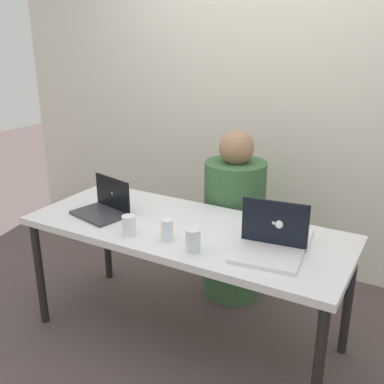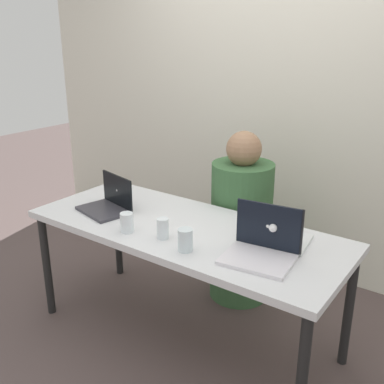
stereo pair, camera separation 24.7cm
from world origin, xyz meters
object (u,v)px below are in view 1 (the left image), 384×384
at_px(laptop_front_right, 269,244).
at_px(water_glass_center, 168,231).
at_px(laptop_back_right, 282,231).
at_px(water_glass_right, 193,241).
at_px(laptop_front_left, 104,207).
at_px(person_at_center, 234,224).
at_px(water_glass_left, 129,226).

distance_m(laptop_front_right, water_glass_center, 0.52).
height_order(laptop_back_right, water_glass_right, laptop_back_right).
bearing_deg(water_glass_right, laptop_front_left, 167.40).
xyz_separation_m(person_at_center, laptop_front_right, (0.48, -0.67, 0.26)).
xyz_separation_m(laptop_front_right, laptop_back_right, (0.01, 0.17, 0.00)).
bearing_deg(water_glass_left, laptop_back_right, 23.95).
distance_m(person_at_center, laptop_back_right, 0.75).
xyz_separation_m(laptop_back_right, water_glass_left, (-0.73, -0.32, -0.01)).
height_order(laptop_front_left, laptop_back_right, laptop_back_right).
height_order(person_at_center, laptop_back_right, person_at_center).
distance_m(person_at_center, laptop_front_left, 0.90).
xyz_separation_m(person_at_center, laptop_front_left, (-0.54, -0.67, 0.25)).
bearing_deg(laptop_front_right, water_glass_center, -175.53).
bearing_deg(person_at_center, water_glass_center, 82.63).
height_order(laptop_front_right, laptop_back_right, same).
bearing_deg(laptop_back_right, water_glass_center, 20.03).
distance_m(laptop_front_right, water_glass_right, 0.37).
bearing_deg(laptop_back_right, laptop_front_left, 1.20).
bearing_deg(person_at_center, water_glass_left, 68.55).
bearing_deg(laptop_front_left, person_at_center, 64.05).
xyz_separation_m(laptop_front_right, water_glass_center, (-0.51, -0.10, -0.01)).
bearing_deg(laptop_front_right, laptop_back_right, 80.72).
distance_m(water_glass_right, water_glass_center, 0.18).
distance_m(laptop_front_left, water_glass_left, 0.34).
xyz_separation_m(laptop_front_right, laptop_front_left, (-1.02, 0.00, -0.01)).
bearing_deg(water_glass_left, laptop_front_left, 152.61).
bearing_deg(water_glass_right, laptop_back_right, 43.09).
bearing_deg(water_glass_right, water_glass_center, 165.38).
bearing_deg(laptop_back_right, water_glass_left, 16.05).
distance_m(water_glass_left, water_glass_right, 0.39).
height_order(person_at_center, laptop_front_left, person_at_center).
bearing_deg(laptop_front_right, water_glass_right, -162.99).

